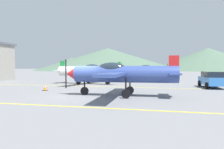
# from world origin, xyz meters

# --- Properties ---
(ground_plane) EXTENTS (400.00, 400.00, 0.00)m
(ground_plane) POSITION_xyz_m (0.00, 0.00, 0.00)
(ground_plane) COLOR slate
(apron_line_near) EXTENTS (80.00, 0.16, 0.01)m
(apron_line_near) POSITION_xyz_m (0.00, -4.33, 0.01)
(apron_line_near) COLOR yellow
(apron_line_near) RESTS_ON ground_plane
(apron_line_far) EXTENTS (80.00, 0.16, 0.01)m
(apron_line_far) POSITION_xyz_m (0.00, 7.15, 0.01)
(apron_line_far) COLOR yellow
(apron_line_far) RESTS_ON ground_plane
(airplane_near) EXTENTS (8.35, 9.62, 2.88)m
(airplane_near) POSITION_xyz_m (3.03, 0.44, 1.62)
(airplane_near) COLOR #33478C
(airplane_near) RESTS_ON ground_plane
(airplane_mid) EXTENTS (8.42, 9.64, 2.88)m
(airplane_mid) POSITION_xyz_m (-3.18, 10.26, 1.62)
(airplane_mid) COLOR white
(airplane_mid) RESTS_ON ground_plane
(airplane_far) EXTENTS (8.43, 9.57, 2.88)m
(airplane_far) POSITION_xyz_m (2.35, 21.07, 1.62)
(airplane_far) COLOR silver
(airplane_far) RESTS_ON ground_plane
(car_sedan) EXTENTS (2.33, 4.45, 1.62)m
(car_sedan) POSITION_xyz_m (10.73, 8.69, 0.84)
(car_sedan) COLOR #3372BF
(car_sedan) RESTS_ON ground_plane
(traffic_cone_side) EXTENTS (0.36, 0.36, 0.59)m
(traffic_cone_side) POSITION_xyz_m (-4.20, 2.30, 0.29)
(traffic_cone_side) COLOR black
(traffic_cone_side) RESTS_ON ground_plane
(hill_left) EXTENTS (51.34, 51.34, 10.01)m
(hill_left) POSITION_xyz_m (-73.30, 159.39, 5.01)
(hill_left) COLOR #4C6651
(hill_left) RESTS_ON ground_plane
(hill_centerleft) EXTENTS (89.31, 89.31, 13.90)m
(hill_centerleft) POSITION_xyz_m (-29.39, 116.70, 6.95)
(hill_centerleft) COLOR #4C6651
(hill_centerleft) RESTS_ON ground_plane
(hill_centerright) EXTENTS (69.07, 69.07, 13.24)m
(hill_centerright) POSITION_xyz_m (29.86, 121.78, 6.62)
(hill_centerright) COLOR #4C6651
(hill_centerright) RESTS_ON ground_plane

